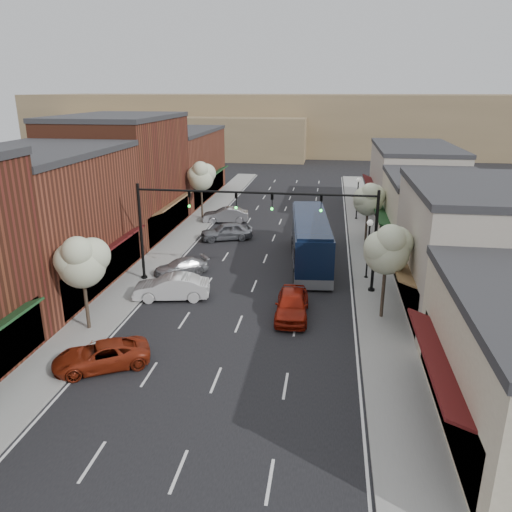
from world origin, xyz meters
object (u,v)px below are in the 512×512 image
at_px(tree_right_far, 369,198).
at_px(coach_bus, 310,240).
at_px(lamp_post_far, 358,192).
at_px(lamp_post_near, 369,239).
at_px(parked_car_a, 101,355).
at_px(tree_left_far, 201,176).
at_px(parked_car_d, 226,231).
at_px(signal_mast_right, 339,225).
at_px(tree_left_near, 82,260).
at_px(signal_mast_left, 173,219).
at_px(parked_car_c, 181,267).
at_px(parked_car_b, 171,287).
at_px(red_hatchback, 292,304).
at_px(parked_car_e, 226,215).
at_px(tree_right_near, 388,248).

relative_size(tree_right_far, coach_bus, 0.44).
bearing_deg(lamp_post_far, lamp_post_near, -90.00).
bearing_deg(parked_car_a, tree_left_far, 156.14).
bearing_deg(parked_car_a, parked_car_d, 147.33).
height_order(signal_mast_right, tree_left_near, signal_mast_right).
relative_size(signal_mast_left, tree_left_near, 1.44).
xyz_separation_m(signal_mast_left, tree_left_far, (-2.63, 17.95, -0.02)).
height_order(lamp_post_near, parked_car_a, lamp_post_near).
xyz_separation_m(lamp_post_near, coach_bus, (-4.21, 2.91, -1.07)).
xyz_separation_m(tree_right_far, parked_car_c, (-14.05, -10.43, -3.40)).
height_order(signal_mast_right, parked_car_a, signal_mast_right).
distance_m(lamp_post_near, parked_car_c, 13.76).
distance_m(tree_right_far, tree_left_near, 25.99).
bearing_deg(parked_car_b, tree_left_far, 178.06).
height_order(red_hatchback, parked_car_b, red_hatchback).
relative_size(tree_right_far, tree_left_near, 0.95).
distance_m(lamp_post_near, parked_car_b, 14.10).
distance_m(tree_left_far, lamp_post_far, 16.26).
height_order(parked_car_b, parked_car_e, parked_car_b).
bearing_deg(tree_left_near, coach_bus, 48.67).
bearing_deg(parked_car_c, parked_car_e, 143.84).
xyz_separation_m(tree_left_near, lamp_post_near, (16.05, 10.56, -1.22)).
relative_size(tree_left_near, lamp_post_far, 1.28).
bearing_deg(red_hatchback, signal_mast_right, 58.34).
xyz_separation_m(lamp_post_far, parked_car_b, (-12.80, -22.99, -2.20)).
bearing_deg(red_hatchback, parked_car_a, -142.52).
height_order(tree_right_far, coach_bus, tree_right_far).
bearing_deg(tree_left_far, signal_mast_right, -52.29).
relative_size(signal_mast_right, parked_car_b, 1.68).
xyz_separation_m(signal_mast_right, parked_car_c, (-11.33, 1.51, -4.03)).
relative_size(tree_left_near, parked_car_d, 1.21).
relative_size(signal_mast_right, red_hatchback, 1.71).
height_order(tree_left_far, parked_car_c, tree_left_far).
distance_m(red_hatchback, parked_car_c, 10.60).
height_order(lamp_post_far, parked_car_b, lamp_post_far).
xyz_separation_m(signal_mast_left, coach_bus, (9.21, 5.41, -2.69)).
distance_m(signal_mast_left, tree_right_near, 14.55).
height_order(tree_left_near, parked_car_c, tree_left_near).
height_order(coach_bus, parked_car_a, coach_bus).
relative_size(coach_bus, parked_car_e, 2.65).
xyz_separation_m(tree_right_far, red_hatchback, (-5.36, -16.49, -3.17)).
height_order(tree_right_far, lamp_post_near, tree_right_far).
xyz_separation_m(signal_mast_left, tree_left_near, (-2.63, -8.05, -0.40)).
height_order(parked_car_a, parked_car_b, parked_car_b).
distance_m(signal_mast_left, lamp_post_near, 13.75).
xyz_separation_m(tree_left_far, parked_car_b, (3.26, -20.93, -3.80)).
bearing_deg(lamp_post_near, parked_car_e, 132.78).
height_order(signal_mast_right, tree_right_near, signal_mast_right).
bearing_deg(coach_bus, lamp_post_far, 68.56).
bearing_deg(signal_mast_right, lamp_post_far, 83.78).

